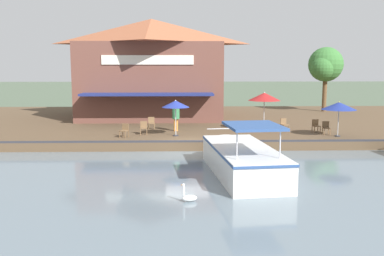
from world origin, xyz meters
name	(u,v)px	position (x,y,z in m)	size (l,w,h in m)	color
ground_plane	(187,153)	(0.00, 0.00, 0.00)	(220.00, 220.00, 0.00)	#4C5B47
quay_deck	(185,123)	(-11.00, 0.00, 0.30)	(22.00, 56.00, 0.60)	brown
quay_edge_fender	(187,141)	(-0.10, 0.00, 0.65)	(0.20, 50.40, 0.10)	#2D2D33
waterfront_restaurant	(152,67)	(-13.11, -2.84, 4.86)	(11.59, 12.17, 8.38)	brown
patio_umbrella_mid_patio_right	(264,97)	(-4.77, 5.40, 2.91)	(2.21, 2.21, 2.62)	#B7B7B7
patio_umbrella_far_corner	(176,104)	(-2.33, -0.68, 2.63)	(1.73, 1.73, 2.29)	#B7B7B7
patio_umbrella_by_entrance	(339,106)	(-1.87, 9.51, 2.53)	(2.15, 2.15, 2.21)	#B7B7B7
cafe_chair_back_row_seat	(284,124)	(-4.28, 6.71, 1.08)	(0.56, 0.56, 0.85)	brown
cafe_chair_mid_patio	(326,127)	(-2.65, 9.04, 1.08)	(0.46, 0.46, 0.85)	brown
cafe_chair_beside_entrance	(144,127)	(-2.99, -2.76, 1.08)	(0.47, 0.47, 0.85)	brown
cafe_chair_far_corner_seat	(316,125)	(-3.61, 8.68, 1.08)	(0.48, 0.48, 0.85)	brown
cafe_chair_under_first_umbrella	(125,130)	(-1.91, -3.86, 1.08)	(0.57, 0.57, 0.85)	brown
cafe_chair_facing_river	(151,122)	(-5.30, -2.41, 1.08)	(0.50, 0.50, 0.85)	brown
person_near_entrance	(176,115)	(-4.37, -0.69, 1.70)	(0.49, 0.49, 1.74)	orange
motorboat_outer_channel	(239,156)	(4.69, 2.36, 0.79)	(8.48, 3.34, 2.54)	silver
swan	(189,197)	(9.28, -0.08, 0.23)	(0.38, 0.62, 0.69)	white
tree_downstream_bank	(95,62)	(-17.13, -8.51, 5.33)	(4.38, 4.17, 6.94)	brown
tree_behind_restaurant	(325,66)	(-16.54, 13.51, 5.01)	(3.47, 3.31, 6.18)	brown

